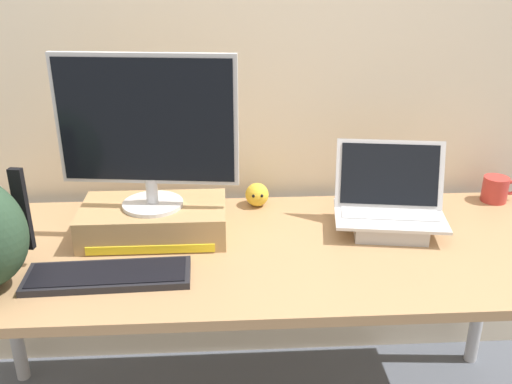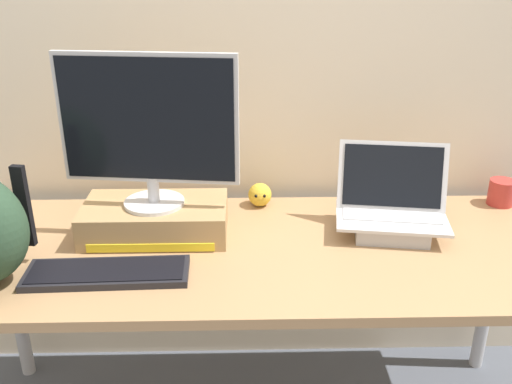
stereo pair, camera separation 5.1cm
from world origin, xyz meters
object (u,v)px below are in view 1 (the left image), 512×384
Objects in this scene: plush_toy at (257,195)px; open_laptop at (389,213)px; coffee_mug at (496,189)px; toner_box_yellow at (154,221)px; external_keyboard at (108,276)px; desktop_monitor at (147,129)px.

open_laptop is at bearing -26.71° from plush_toy.
coffee_mug is 1.60× the size of plush_toy.
toner_box_yellow is 0.27m from external_keyboard.
plush_toy is (-0.41, 0.21, -0.01)m from open_laptop.
plush_toy is at bearing 161.83° from open_laptop.
toner_box_yellow is 0.39m from plush_toy.
toner_box_yellow is 0.99× the size of external_keyboard.
desktop_monitor is at bearing -99.09° from toner_box_yellow.
coffee_mug is (1.18, 0.20, -0.01)m from toner_box_yellow.
toner_box_yellow is at bearing -170.54° from coffee_mug.
coffee_mug is at bearing -0.67° from plush_toy.
desktop_monitor is 4.07× the size of coffee_mug.
external_keyboard is 1.36m from coffee_mug.
toner_box_yellow reaches higher than external_keyboard.
coffee_mug is 0.85m from plush_toy.
coffee_mug reaches higher than plush_toy.
open_laptop is 0.48m from coffee_mug.
desktop_monitor reaches higher than toner_box_yellow.
coffee_mug is (1.28, 0.45, 0.03)m from external_keyboard.
open_laptop is at bearing 6.91° from desktop_monitor.
toner_box_yellow is at bearing 87.62° from desktop_monitor.
open_laptop reaches higher than coffee_mug.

